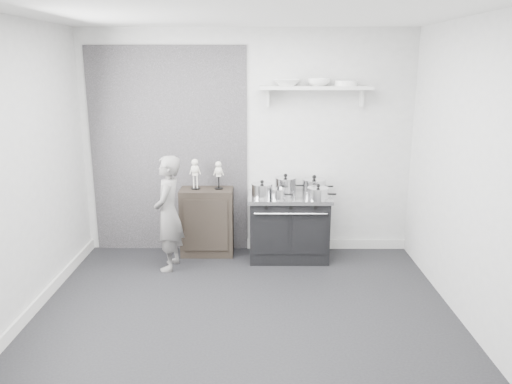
# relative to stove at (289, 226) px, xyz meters

# --- Properties ---
(ground) EXTENTS (4.00, 4.00, 0.00)m
(ground) POSITION_rel_stove_xyz_m (-0.50, -1.48, -0.40)
(ground) COLOR black
(ground) RESTS_ON ground
(room_shell) EXTENTS (4.02, 3.62, 2.71)m
(room_shell) POSITION_rel_stove_xyz_m (-0.59, -1.33, 1.24)
(room_shell) COLOR #B8B8B6
(room_shell) RESTS_ON ground
(wall_shelf) EXTENTS (1.30, 0.26, 0.24)m
(wall_shelf) POSITION_rel_stove_xyz_m (0.30, 0.20, 1.61)
(wall_shelf) COLOR silver
(wall_shelf) RESTS_ON room_shell
(stove) EXTENTS (0.98, 0.61, 0.78)m
(stove) POSITION_rel_stove_xyz_m (0.00, 0.00, 0.00)
(stove) COLOR black
(stove) RESTS_ON ground
(side_cabinet) EXTENTS (0.64, 0.37, 0.83)m
(side_cabinet) POSITION_rel_stove_xyz_m (-0.99, 0.13, 0.02)
(side_cabinet) COLOR black
(side_cabinet) RESTS_ON ground
(child) EXTENTS (0.35, 0.50, 1.31)m
(child) POSITION_rel_stove_xyz_m (-1.38, -0.32, 0.26)
(child) COLOR slate
(child) RESTS_ON ground
(pot_front_left) EXTENTS (0.33, 0.24, 0.20)m
(pot_front_left) POSITION_rel_stove_xyz_m (-0.32, -0.09, 0.47)
(pot_front_left) COLOR silver
(pot_front_left) RESTS_ON stove
(pot_back_left) EXTENTS (0.35, 0.26, 0.23)m
(pot_back_left) POSITION_rel_stove_xyz_m (-0.04, 0.14, 0.48)
(pot_back_left) COLOR silver
(pot_back_left) RESTS_ON stove
(pot_back_right) EXTENTS (0.38, 0.29, 0.22)m
(pot_back_right) POSITION_rel_stove_xyz_m (0.30, 0.13, 0.47)
(pot_back_right) COLOR silver
(pot_back_right) RESTS_ON stove
(pot_front_right) EXTENTS (0.33, 0.24, 0.18)m
(pot_front_right) POSITION_rel_stove_xyz_m (0.32, -0.18, 0.46)
(pot_front_right) COLOR silver
(pot_front_right) RESTS_ON stove
(pot_front_center) EXTENTS (0.26, 0.17, 0.15)m
(pot_front_center) POSITION_rel_stove_xyz_m (-0.14, -0.18, 0.45)
(pot_front_center) COLOR silver
(pot_front_center) RESTS_ON stove
(skeleton_full) EXTENTS (0.12, 0.08, 0.42)m
(skeleton_full) POSITION_rel_stove_xyz_m (-1.12, 0.13, 0.64)
(skeleton_full) COLOR beige
(skeleton_full) RESTS_ON side_cabinet
(skeleton_torso) EXTENTS (0.11, 0.07, 0.39)m
(skeleton_torso) POSITION_rel_stove_xyz_m (-0.84, 0.13, 0.63)
(skeleton_torso) COLOR beige
(skeleton_torso) RESTS_ON side_cabinet
(bowl_large) EXTENTS (0.32, 0.32, 0.08)m
(bowl_large) POSITION_rel_stove_xyz_m (-0.04, 0.19, 1.68)
(bowl_large) COLOR white
(bowl_large) RESTS_ON wall_shelf
(bowl_small) EXTENTS (0.27, 0.27, 0.08)m
(bowl_small) POSITION_rel_stove_xyz_m (0.33, 0.19, 1.69)
(bowl_small) COLOR white
(bowl_small) RESTS_ON wall_shelf
(plate_stack) EXTENTS (0.26, 0.26, 0.06)m
(plate_stack) POSITION_rel_stove_xyz_m (0.64, 0.19, 1.67)
(plate_stack) COLOR white
(plate_stack) RESTS_ON wall_shelf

